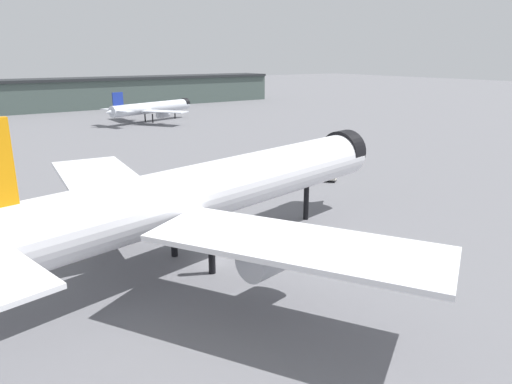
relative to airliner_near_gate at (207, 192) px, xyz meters
The scene contains 6 objects.
ground 8.82m from the airliner_near_gate, 81.30° to the right, with size 900.00×900.00×0.00m, color slate.
airliner_near_gate is the anchor object (origin of this frame).
airliner_far_taxiway 131.16m from the airliner_near_gate, 70.16° to the left, with size 40.46×35.95×11.97m.
terminal_building 191.23m from the airliner_near_gate, 75.77° to the left, with size 175.25×21.57×27.26m.
baggage_cart_trailing 43.51m from the airliner_near_gate, 26.17° to the left, with size 2.76×2.87×1.82m.
traffic_cone_wingtip 40.27m from the airliner_near_gate, 43.59° to the left, with size 0.59×0.59×0.74m, color #F2600C.
Camera 1 is at (-26.88, -47.16, 24.54)m, focal length 33.40 mm.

